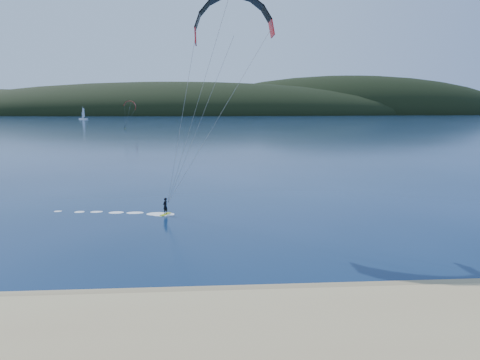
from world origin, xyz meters
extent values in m
plane|color=#071B38|center=(0.00, 0.00, 0.00)|extent=(1800.00, 1800.00, 0.00)
cube|color=olive|center=(0.00, 4.50, 0.05)|extent=(220.00, 2.50, 0.10)
ellipsoid|color=black|center=(-50.00, 720.00, 0.00)|extent=(840.00, 280.00, 110.00)
ellipsoid|color=black|center=(260.00, 760.00, 0.00)|extent=(600.00, 240.00, 140.00)
cube|color=#B6CF18|center=(-2.63, 21.67, 0.04)|extent=(0.94, 1.22, 0.07)
imported|color=black|center=(-2.63, 21.67, 0.80)|extent=(0.58, 0.64, 1.47)
cylinder|color=gray|center=(0.47, 19.79, 7.92)|extent=(0.02, 0.02, 15.19)
cube|color=#B6CF18|center=(-40.73, 197.36, 0.04)|extent=(0.62, 1.27, 0.07)
imported|color=black|center=(-40.73, 197.36, 0.82)|extent=(0.70, 0.83, 1.50)
cylinder|color=gray|center=(-38.73, 194.47, 5.80)|extent=(0.02, 0.02, 11.34)
cube|color=white|center=(-117.47, 392.36, 0.52)|extent=(8.69, 5.77, 1.45)
cylinder|color=white|center=(-117.47, 392.36, 6.22)|extent=(0.21, 0.21, 11.41)
cube|color=white|center=(-117.42, 393.81, 6.22)|extent=(1.13, 2.50, 8.30)
cube|color=white|center=(-117.42, 390.70, 4.15)|extent=(0.88, 1.93, 5.19)
camera|label=1|loc=(1.52, -15.29, 9.22)|focal=31.72mm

